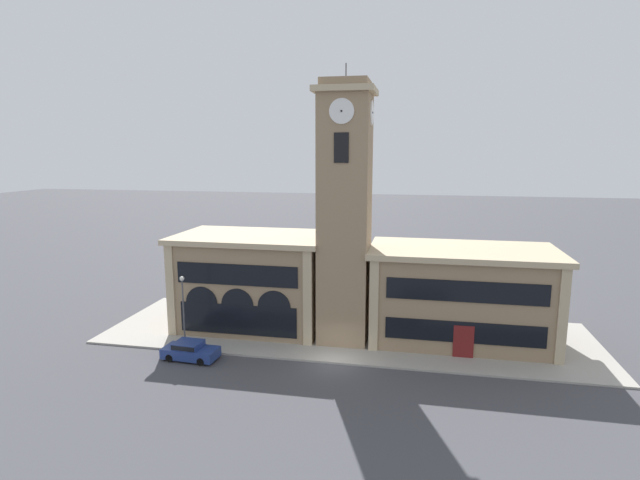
# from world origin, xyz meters

# --- Properties ---
(ground_plane) EXTENTS (300.00, 300.00, 0.00)m
(ground_plane) POSITION_xyz_m (0.00, 0.00, 0.00)
(ground_plane) COLOR #424247
(sidewalk_kerb) EXTENTS (41.01, 12.67, 0.15)m
(sidewalk_kerb) POSITION_xyz_m (0.00, 6.33, 0.07)
(sidewalk_kerb) COLOR #A39E93
(sidewalk_kerb) RESTS_ON ground_plane
(clock_tower) EXTENTS (4.62, 4.62, 22.02)m
(clock_tower) POSITION_xyz_m (0.00, 4.84, 10.47)
(clock_tower) COLOR #937A5B
(clock_tower) RESTS_ON ground_plane
(town_hall_left_wing) EXTENTS (13.12, 8.48, 8.31)m
(town_hall_left_wing) POSITION_xyz_m (-8.47, 6.74, 4.18)
(town_hall_left_wing) COLOR #937A5B
(town_hall_left_wing) RESTS_ON ground_plane
(town_hall_right_wing) EXTENTS (14.94, 8.48, 7.77)m
(town_hall_right_wing) POSITION_xyz_m (9.38, 6.75, 3.91)
(town_hall_right_wing) COLOR #937A5B
(town_hall_right_wing) RESTS_ON ground_plane
(parked_car_near) EXTENTS (4.24, 2.12, 1.37)m
(parked_car_near) POSITION_xyz_m (-10.77, -1.23, 0.71)
(parked_car_near) COLOR navy
(parked_car_near) RESTS_ON ground_plane
(street_lamp) EXTENTS (0.36, 0.36, 5.84)m
(street_lamp) POSITION_xyz_m (-11.93, 0.30, 3.98)
(street_lamp) COLOR #4C4C51
(street_lamp) RESTS_ON sidewalk_kerb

